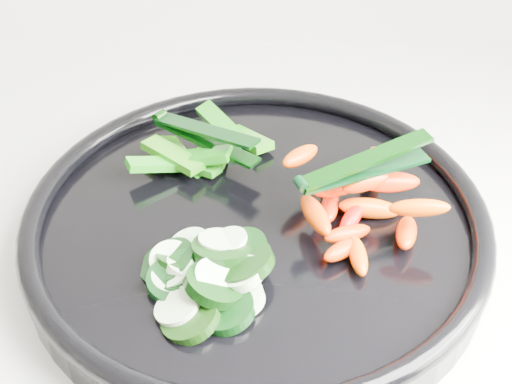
{
  "coord_description": "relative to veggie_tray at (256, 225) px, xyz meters",
  "views": [
    {
      "loc": [
        0.12,
        1.22,
        1.34
      ],
      "look_at": [
        0.09,
        1.65,
        0.99
      ],
      "focal_mm": 50.0,
      "sensor_mm": 36.0,
      "label": 1
    }
  ],
  "objects": [
    {
      "name": "veggie_tray",
      "position": [
        0.0,
        0.0,
        0.0
      ],
      "size": [
        0.41,
        0.41,
        0.04
      ],
      "color": "black",
      "rests_on": "counter"
    },
    {
      "name": "pepper_pile",
      "position": [
        -0.05,
        0.08,
        0.01
      ],
      "size": [
        0.13,
        0.11,
        0.04
      ],
      "color": "#1B6809",
      "rests_on": "veggie_tray"
    },
    {
      "name": "tong_pepper",
      "position": [
        -0.05,
        0.08,
        0.03
      ],
      "size": [
        0.1,
        0.08,
        0.02
      ],
      "color": "black",
      "rests_on": "pepper_pile"
    },
    {
      "name": "carrot_pile",
      "position": [
        0.08,
        0.01,
        0.02
      ],
      "size": [
        0.13,
        0.16,
        0.05
      ],
      "color": "#EB0E00",
      "rests_on": "veggie_tray"
    },
    {
      "name": "tong_carrot",
      "position": [
        0.08,
        0.01,
        0.05
      ],
      "size": [
        0.11,
        0.06,
        0.02
      ],
      "color": "black",
      "rests_on": "carrot_pile"
    },
    {
      "name": "cucumber_pile",
      "position": [
        -0.04,
        -0.07,
        0.01
      ],
      "size": [
        0.11,
        0.12,
        0.04
      ],
      "color": "black",
      "rests_on": "veggie_tray"
    }
  ]
}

